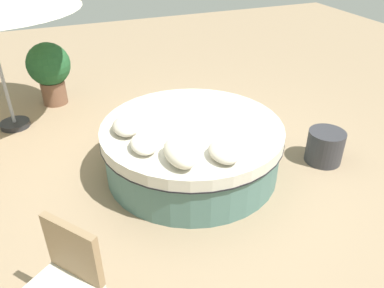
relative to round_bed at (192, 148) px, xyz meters
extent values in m
plane|color=#9E8466|center=(0.00, 0.00, -0.34)|extent=(16.00, 16.00, 0.00)
cylinder|color=#4C726B|center=(0.00, 0.00, -0.08)|extent=(2.16, 2.16, 0.51)
cylinder|color=black|center=(0.00, 0.00, 0.17)|extent=(2.24, 2.24, 0.01)
cylinder|color=beige|center=(0.00, 0.00, 0.25)|extent=(2.22, 2.22, 0.15)
ellipsoid|color=beige|center=(-0.13, -0.78, 0.40)|extent=(0.43, 0.30, 0.15)
ellipsoid|color=silver|center=(0.32, -0.68, 0.39)|extent=(0.41, 0.29, 0.14)
ellipsoid|color=beige|center=(0.67, -0.40, 0.42)|extent=(0.54, 0.31, 0.20)
ellipsoid|color=beige|center=(0.78, 0.05, 0.39)|extent=(0.42, 0.30, 0.15)
cylinder|color=#997A56|center=(1.41, -1.73, -0.13)|extent=(0.04, 0.04, 0.42)
cube|color=#997A56|center=(1.58, -1.58, 0.39)|extent=(0.45, 0.37, 0.50)
cylinder|color=#262628|center=(-2.09, -2.12, -0.30)|extent=(0.44, 0.44, 0.08)
cylinder|color=brown|center=(-2.75, -1.46, -0.14)|extent=(0.41, 0.41, 0.40)
sphere|color=#23562D|center=(-2.75, -1.46, 0.37)|extent=(0.71, 0.71, 0.71)
cylinder|color=#333338|center=(0.44, 1.71, -0.12)|extent=(0.48, 0.48, 0.44)
camera|label=1|loc=(3.78, -1.50, 2.56)|focal=35.90mm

